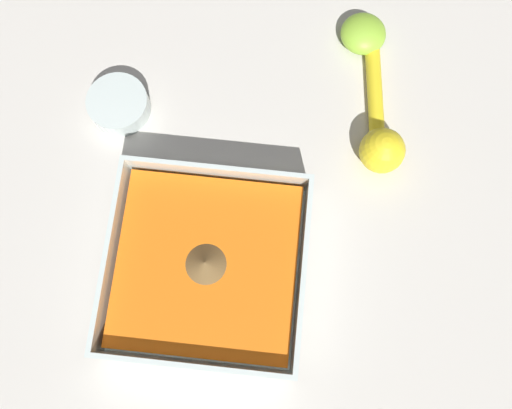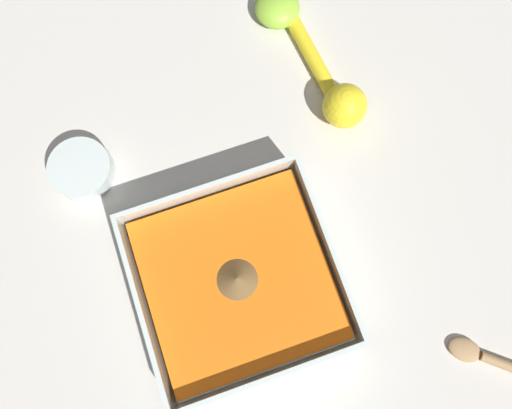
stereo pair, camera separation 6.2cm
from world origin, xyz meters
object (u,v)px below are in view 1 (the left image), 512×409
spice_bowl (119,105)px  lemon_half (363,34)px  square_dish (207,266)px  lemon_squeezer (380,136)px

spice_bowl → lemon_half: (-0.32, -0.14, 0.00)m
square_dish → lemon_half: 0.38m
lemon_half → square_dish: bearing=63.2°
lemon_half → spice_bowl: bearing=23.5°
lemon_squeezer → square_dish: bearing=-52.6°
square_dish → lemon_squeezer: bearing=-136.7°
lemon_squeezer → spice_bowl: bearing=-98.0°
square_dish → lemon_squeezer: 0.28m
lemon_squeezer → lemon_half: lemon_squeezer is taller
square_dish → lemon_half: square_dish is taller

